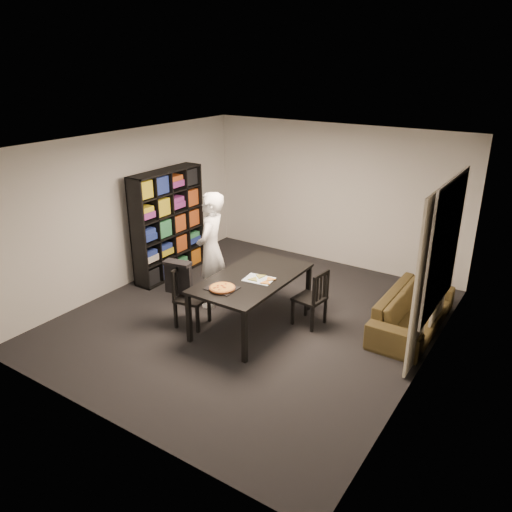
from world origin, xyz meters
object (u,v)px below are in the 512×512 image
Objects in this scene: dining_table at (252,281)px; chair_left at (186,292)px; pepperoni_pizza at (222,288)px; baking_tray at (222,288)px; person at (211,250)px; bookshelf at (168,224)px; sofa at (413,311)px; chair_right at (315,295)px.

dining_table is 2.05× the size of chair_left.
baking_tray is at bearing 134.48° from pepperoni_pizza.
person is at bearing 135.42° from pepperoni_pizza.
bookshelf is 2.50m from baking_tray.
chair_left is at bearing -11.75° from person.
chair_left is (-0.81, -0.50, -0.19)m from dining_table.
person reaches higher than sofa.
chair_right is 2.46× the size of pepperoni_pizza.
person reaches higher than dining_table.
sofa is at bearing 5.80° from bookshelf.
baking_tray is at bearing 129.13° from sofa.
sofa is at bearing 39.13° from baking_tray.
baking_tray is (0.69, -0.05, 0.26)m from chair_left.
pepperoni_pizza reaches higher than sofa.
pepperoni_pizza is at bearing -100.05° from dining_table.
bookshelf is at bearing 161.79° from dining_table.
chair_right is at bearing -5.23° from bookshelf.
person is at bearing 166.15° from dining_table.
chair_right is 2.15× the size of baking_tray.
chair_left reaches higher than chair_right.
baking_tray is at bearing -102.82° from dining_table.
dining_table is 2.35m from sofa.
chair_left is at bearing -40.62° from bookshelf.
person reaches higher than baking_tray.
chair_left is at bearing -148.56° from dining_table.
chair_right is (1.58, 0.96, -0.02)m from chair_left.
dining_table is 0.96m from person.
sofa is (1.99, 1.17, -0.42)m from dining_table.
bookshelf reaches higher than baking_tray.
chair_left is 1.85m from chair_right.
person is (-0.09, 0.72, 0.40)m from chair_left.
baking_tray is at bearing -31.16° from bookshelf.
chair_right is (0.76, 0.47, -0.21)m from dining_table.
sofa is (1.23, 0.71, -0.22)m from chair_right.
bookshelf is at bearing 38.43° from chair_left.
dining_table is at bearing -69.52° from chair_left.
bookshelf is 1.04× the size of person.
chair_right reaches higher than baking_tray.
baking_tray is 1.14× the size of pepperoni_pizza.
bookshelf is 5.43× the size of pepperoni_pizza.
bookshelf is 2.21× the size of chair_right.
baking_tray is (-0.89, -1.01, 0.28)m from chair_right.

